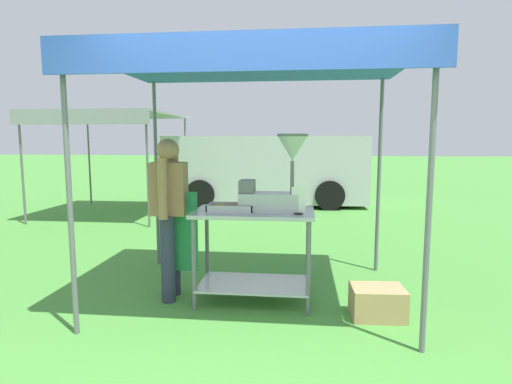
# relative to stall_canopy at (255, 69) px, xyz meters

# --- Properties ---
(ground_plane) EXTENTS (70.00, 70.00, 0.00)m
(ground_plane) POSITION_rel_stall_canopy_xyz_m (0.13, 4.56, -2.27)
(ground_plane) COLOR #478E38
(stall_canopy) EXTENTS (2.96, 2.21, 2.36)m
(stall_canopy) POSITION_rel_stall_canopy_xyz_m (0.00, 0.00, 0.00)
(stall_canopy) COLOR slate
(stall_canopy) RESTS_ON ground
(donut_cart) EXTENTS (1.16, 0.65, 0.92)m
(donut_cart) POSITION_rel_stall_canopy_xyz_m (0.00, -0.10, -1.63)
(donut_cart) COLOR #B7B7BC
(donut_cart) RESTS_ON ground
(donut_tray) EXTENTS (0.44, 0.27, 0.07)m
(donut_tray) POSITION_rel_stall_canopy_xyz_m (-0.22, -0.15, -1.33)
(donut_tray) COLOR #B7B7BC
(donut_tray) RESTS_ON donut_cart
(donut_fryer) EXTENTS (0.64, 0.29, 0.74)m
(donut_fryer) POSITION_rel_stall_canopy_xyz_m (0.22, -0.12, -1.06)
(donut_fryer) COLOR #B7B7BC
(donut_fryer) RESTS_ON donut_cart
(menu_sign) EXTENTS (0.13, 0.05, 0.25)m
(menu_sign) POSITION_rel_stall_canopy_xyz_m (0.43, -0.25, -1.25)
(menu_sign) COLOR black
(menu_sign) RESTS_ON donut_cart
(vendor) EXTENTS (0.46, 0.53, 1.61)m
(vendor) POSITION_rel_stall_canopy_xyz_m (-0.84, -0.09, -1.37)
(vendor) COLOR #2D3347
(vendor) RESTS_ON ground
(supply_crate) EXTENTS (0.49, 0.37, 0.28)m
(supply_crate) POSITION_rel_stall_canopy_xyz_m (1.15, -0.35, -2.13)
(supply_crate) COLOR tan
(supply_crate) RESTS_ON ground
(van_silver) EXTENTS (4.93, 2.27, 1.69)m
(van_silver) POSITION_rel_stall_canopy_xyz_m (-0.43, 6.41, -1.40)
(van_silver) COLOR #BCBCC1
(van_silver) RESTS_ON ground
(neighbour_tent) EXTENTS (2.65, 2.71, 2.16)m
(neighbour_tent) POSITION_rel_stall_canopy_xyz_m (-3.56, 4.44, -0.19)
(neighbour_tent) COLOR slate
(neighbour_tent) RESTS_ON ground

